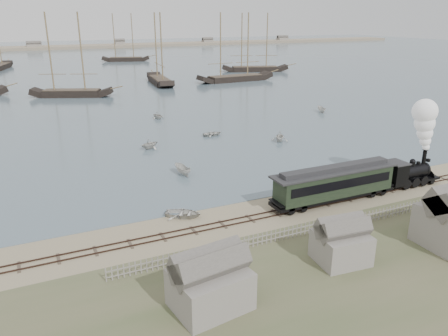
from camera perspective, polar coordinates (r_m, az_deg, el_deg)
name	(u,v)px	position (r m, az deg, el deg)	size (l,w,h in m)	color
ground	(250,209)	(45.65, 3.39, -5.43)	(600.00, 600.00, 0.00)	gray
harbor_water	(68,61)	(208.26, -19.74, 13.01)	(600.00, 336.00, 0.06)	#4B616B
rail_track	(259,217)	(44.06, 4.62, -6.36)	(120.00, 1.80, 0.16)	#36241D
picket_fence_west	(221,255)	(37.53, -0.44, -11.26)	(19.00, 0.10, 1.20)	gray
picket_fence_east	(394,216)	(47.38, 21.38, -5.87)	(15.00, 0.10, 1.20)	gray
shed_left	(210,306)	(31.79, -1.79, -17.62)	(5.00, 4.00, 4.10)	gray
shed_mid	(340,261)	(37.90, 14.87, -11.65)	(4.00, 3.50, 3.60)	gray
far_spit	(53,49)	(287.76, -21.47, 14.27)	(500.00, 20.00, 1.80)	tan
locomotive	(421,148)	(55.56, 24.33, 2.38)	(7.87, 2.94, 9.81)	black
passenger_coach	(334,182)	(48.01, 14.23, -1.82)	(14.78, 2.85, 3.59)	black
beached_dinghy	(183,213)	(44.03, -5.34, -5.92)	(3.63, 2.60, 0.75)	beige
rowboat_1	(150,144)	(66.58, -9.70, 3.16)	(3.01, 2.59, 1.58)	beige
rowboat_2	(182,170)	(55.13, -5.45, -0.27)	(3.19, 1.20, 1.23)	beige
rowboat_3	(212,134)	(73.09, -1.52, 4.52)	(3.31, 2.36, 0.68)	beige
rowboat_4	(280,136)	(70.13, 7.31, 4.12)	(3.07, 2.65, 1.62)	beige
rowboat_5	(321,110)	(93.07, 12.60, 7.45)	(3.08, 1.16, 1.19)	beige
rowboat_7	(157,115)	(86.13, -8.68, 6.85)	(2.75, 2.37, 1.45)	beige
schooner_2	(67,55)	(114.20, -19.78, 13.72)	(19.57, 4.52, 20.00)	black
schooner_3	(158,48)	(130.68, -8.57, 15.18)	(21.03, 4.85, 20.00)	black
schooner_4	(236,47)	(134.70, 1.56, 15.50)	(24.18, 5.58, 20.00)	black
schooner_5	(256,42)	(159.35, 4.15, 16.05)	(23.18, 5.35, 20.00)	black
schooner_8	(124,37)	(199.81, -12.91, 16.30)	(20.12, 4.64, 20.00)	black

